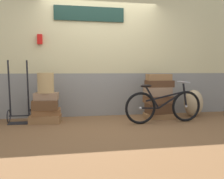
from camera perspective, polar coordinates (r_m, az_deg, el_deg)
The scene contains 16 objects.
ground at distance 4.51m, azimuth -1.36°, elevation -8.66°, with size 10.17×5.20×0.06m, color brown.
station_building at distance 5.24m, azimuth -2.73°, elevation 9.90°, with size 8.17×0.74×2.96m.
suitcase_0 at distance 4.71m, azimuth -16.06°, elevation -6.93°, with size 0.57×0.37×0.15m, color olive.
suitcase_1 at distance 4.70m, azimuth -15.81°, elevation -5.31°, with size 0.53×0.38×0.11m, color brown.
suitcase_2 at distance 4.64m, azimuth -16.14°, elevation -3.61°, with size 0.47×0.35×0.18m, color brown.
suitcase_3 at distance 4.67m, azimuth -15.86°, elevation -1.59°, with size 0.45×0.29×0.14m, color #937051.
suitcase_4 at distance 5.03m, azimuth 11.46°, elevation -6.34°, with size 0.61×0.35×0.11m, color olive.
suitcase_5 at distance 4.98m, azimuth 11.44°, elevation -4.54°, with size 0.51×0.33×0.22m, color #4C2D19.
suitcase_6 at distance 5.00m, azimuth 11.24°, elevation -2.36°, with size 0.54×0.35×0.15m, color brown.
suitcase_7 at distance 4.93m, azimuth 11.18°, elevation -0.49°, with size 0.53×0.32×0.18m, color #937051.
suitcase_8 at distance 4.97m, azimuth 11.55°, elevation 1.42°, with size 0.55×0.33×0.14m, color #4C2D19.
suitcase_9 at distance 4.96m, azimuth 11.42°, elevation 3.00°, with size 0.49×0.29×0.13m, color olive.
wicker_basket at distance 4.63m, azimuth -16.02°, elevation 1.60°, with size 0.31×0.31×0.39m, color tan.
luggage_trolley at distance 4.84m, azimuth -21.93°, elevation -4.19°, with size 0.42×0.35×1.21m.
burlap_sack at distance 5.41m, azimuth 19.45°, elevation -3.18°, with size 0.42×0.35×0.59m, color tan.
bicycle at distance 4.58m, azimuth 12.60°, elevation -3.97°, with size 1.57×0.46×0.80m.
Camera 1 is at (-0.67, -4.33, 1.02)m, focal length 37.11 mm.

